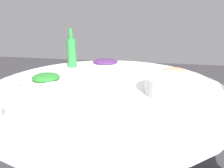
{
  "coord_description": "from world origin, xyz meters",
  "views": [
    {
      "loc": [
        -1.13,
        -0.24,
        1.15
      ],
      "look_at": [
        -0.08,
        -0.05,
        0.79
      ],
      "focal_mm": 33.59,
      "sensor_mm": 36.0,
      "label": 1
    }
  ],
  "objects_px": {
    "dish_shrimp": "(175,72)",
    "tea_cup_far": "(12,84)",
    "rice_bowl": "(173,85)",
    "dish_greens": "(46,79)",
    "soup_bowl": "(58,97)",
    "round_dining_table": "(107,105)",
    "green_bottle": "(72,52)",
    "dish_eggplant": "(105,63)"
  },
  "relations": [
    {
      "from": "dish_shrimp",
      "to": "tea_cup_far",
      "type": "relative_size",
      "value": 3.0
    },
    {
      "from": "rice_bowl",
      "to": "dish_greens",
      "type": "relative_size",
      "value": 1.17
    },
    {
      "from": "rice_bowl",
      "to": "soup_bowl",
      "type": "height_order",
      "value": "rice_bowl"
    },
    {
      "from": "round_dining_table",
      "to": "green_bottle",
      "type": "bearing_deg",
      "value": 42.29
    },
    {
      "from": "round_dining_table",
      "to": "tea_cup_far",
      "type": "bearing_deg",
      "value": 110.49
    },
    {
      "from": "dish_shrimp",
      "to": "green_bottle",
      "type": "relative_size",
      "value": 0.76
    },
    {
      "from": "dish_greens",
      "to": "soup_bowl",
      "type": "bearing_deg",
      "value": -142.85
    },
    {
      "from": "green_bottle",
      "to": "rice_bowl",
      "type": "bearing_deg",
      "value": -122.08
    },
    {
      "from": "dish_shrimp",
      "to": "round_dining_table",
      "type": "bearing_deg",
      "value": 127.5
    },
    {
      "from": "green_bottle",
      "to": "tea_cup_far",
      "type": "height_order",
      "value": "green_bottle"
    },
    {
      "from": "round_dining_table",
      "to": "rice_bowl",
      "type": "xyz_separation_m",
      "value": [
        -0.06,
        -0.36,
        0.17
      ]
    },
    {
      "from": "dish_shrimp",
      "to": "tea_cup_far",
      "type": "xyz_separation_m",
      "value": [
        -0.5,
        0.89,
        0.02
      ]
    },
    {
      "from": "round_dining_table",
      "to": "tea_cup_far",
      "type": "height_order",
      "value": "tea_cup_far"
    },
    {
      "from": "dish_shrimp",
      "to": "tea_cup_far",
      "type": "bearing_deg",
      "value": 119.08
    },
    {
      "from": "rice_bowl",
      "to": "dish_greens",
      "type": "bearing_deg",
      "value": 86.83
    },
    {
      "from": "dish_greens",
      "to": "green_bottle",
      "type": "bearing_deg",
      "value": -1.51
    },
    {
      "from": "rice_bowl",
      "to": "dish_shrimp",
      "type": "distance_m",
      "value": 0.38
    },
    {
      "from": "round_dining_table",
      "to": "rice_bowl",
      "type": "bearing_deg",
      "value": -99.16
    },
    {
      "from": "round_dining_table",
      "to": "green_bottle",
      "type": "xyz_separation_m",
      "value": [
        0.39,
        0.36,
        0.24
      ]
    },
    {
      "from": "dish_shrimp",
      "to": "tea_cup_far",
      "type": "height_order",
      "value": "tea_cup_far"
    },
    {
      "from": "soup_bowl",
      "to": "dish_greens",
      "type": "xyz_separation_m",
      "value": [
        0.26,
        0.2,
        -0.01
      ]
    },
    {
      "from": "green_bottle",
      "to": "tea_cup_far",
      "type": "bearing_deg",
      "value": 168.05
    },
    {
      "from": "round_dining_table",
      "to": "soup_bowl",
      "type": "height_order",
      "value": "soup_bowl"
    },
    {
      "from": "soup_bowl",
      "to": "tea_cup_far",
      "type": "xyz_separation_m",
      "value": [
        0.1,
        0.31,
        0.01
      ]
    },
    {
      "from": "dish_eggplant",
      "to": "round_dining_table",
      "type": "bearing_deg",
      "value": -166.82
    },
    {
      "from": "dish_greens",
      "to": "green_bottle",
      "type": "xyz_separation_m",
      "value": [
        0.41,
        -0.01,
        0.1
      ]
    },
    {
      "from": "dish_eggplant",
      "to": "dish_greens",
      "type": "bearing_deg",
      "value": 153.37
    },
    {
      "from": "round_dining_table",
      "to": "tea_cup_far",
      "type": "distance_m",
      "value": 0.54
    },
    {
      "from": "dish_eggplant",
      "to": "dish_shrimp",
      "type": "xyz_separation_m",
      "value": [
        -0.17,
        -0.53,
        -0.0
      ]
    },
    {
      "from": "rice_bowl",
      "to": "soup_bowl",
      "type": "relative_size",
      "value": 0.89
    },
    {
      "from": "dish_eggplant",
      "to": "dish_shrimp",
      "type": "height_order",
      "value": "dish_eggplant"
    },
    {
      "from": "soup_bowl",
      "to": "dish_shrimp",
      "type": "relative_size",
      "value": 1.44
    },
    {
      "from": "round_dining_table",
      "to": "dish_greens",
      "type": "bearing_deg",
      "value": 92.8
    },
    {
      "from": "soup_bowl",
      "to": "dish_eggplant",
      "type": "height_order",
      "value": "soup_bowl"
    },
    {
      "from": "dish_greens",
      "to": "green_bottle",
      "type": "distance_m",
      "value": 0.42
    },
    {
      "from": "green_bottle",
      "to": "dish_greens",
      "type": "bearing_deg",
      "value": 178.49
    },
    {
      "from": "soup_bowl",
      "to": "green_bottle",
      "type": "relative_size",
      "value": 1.1
    },
    {
      "from": "soup_bowl",
      "to": "tea_cup_far",
      "type": "height_order",
      "value": "tea_cup_far"
    },
    {
      "from": "rice_bowl",
      "to": "green_bottle",
      "type": "bearing_deg",
      "value": 57.92
    },
    {
      "from": "rice_bowl",
      "to": "dish_eggplant",
      "type": "distance_m",
      "value": 0.73
    },
    {
      "from": "rice_bowl",
      "to": "green_bottle",
      "type": "height_order",
      "value": "green_bottle"
    },
    {
      "from": "dish_eggplant",
      "to": "green_bottle",
      "type": "xyz_separation_m",
      "value": [
        -0.1,
        0.24,
        0.1
      ]
    }
  ]
}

